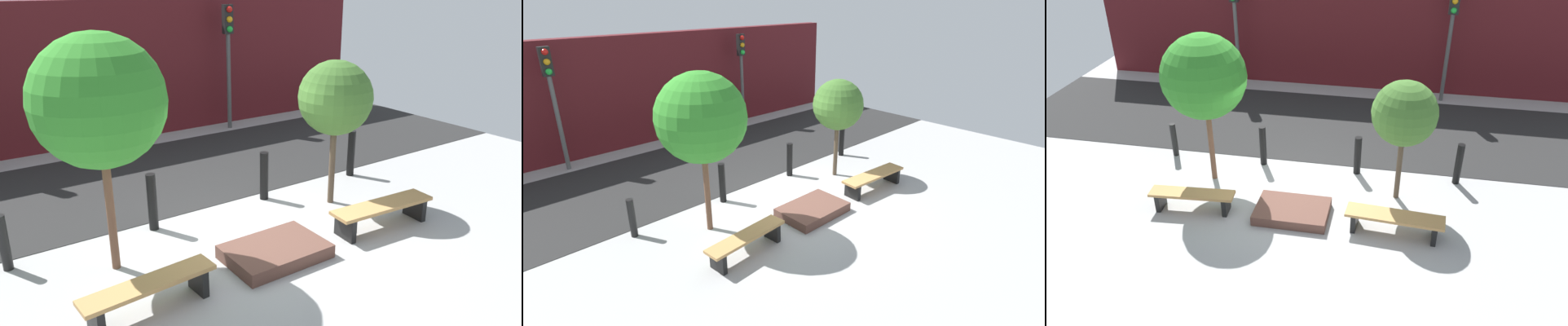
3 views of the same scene
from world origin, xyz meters
The scene contains 13 objects.
ground_plane centered at (0.00, 0.00, 0.00)m, with size 18.00×18.00×0.00m, color #A0A0A0.
road_strip centered at (0.00, 3.63, 0.01)m, with size 18.00×4.29×0.01m, color #252525.
building_facade centered at (0.00, 6.90, 1.82)m, with size 16.20×0.50×3.64m, color #511419.
bench_left centered at (-2.13, -0.94, 0.32)m, with size 1.83×0.53×0.45m.
bench_right centered at (2.13, -0.94, 0.33)m, with size 1.99×0.60×0.45m.
planter_bed centered at (0.00, -0.74, 0.11)m, with size 1.54×1.04×0.21m, color brown.
tree_behind_left_bench centered at (-2.13, 0.38, 2.53)m, with size 1.85×1.85×3.47m.
tree_behind_right_bench centered at (2.13, 0.38, 2.05)m, with size 1.37×1.37×2.74m.
bollard_far_left centered at (-3.48, 1.24, 0.44)m, with size 0.15×0.15×0.88m, color black.
bollard_left centered at (-1.16, 1.24, 0.51)m, with size 0.16×0.16×1.01m, color black.
bollard_center centered at (1.16, 1.24, 0.48)m, with size 0.17×0.17×0.96m, color black.
bollard_right centered at (3.48, 1.24, 0.51)m, with size 0.16×0.16×1.01m, color black.
traffic_light_mid_west centered at (3.30, 6.06, 2.41)m, with size 0.28×0.27×3.47m.
Camera 1 is at (-4.11, -6.33, 4.04)m, focal length 35.00 mm.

